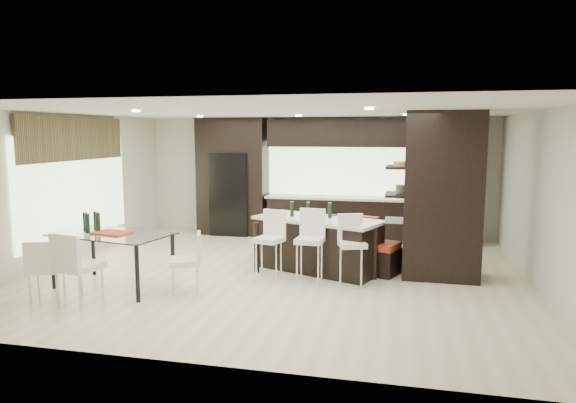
% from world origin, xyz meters
% --- Properties ---
extents(ground, '(8.00, 8.00, 0.00)m').
position_xyz_m(ground, '(0.00, 0.00, 0.00)').
color(ground, beige).
rests_on(ground, ground).
extents(back_wall, '(8.00, 0.02, 2.70)m').
position_xyz_m(back_wall, '(0.00, 3.50, 1.35)').
color(back_wall, beige).
rests_on(back_wall, ground).
extents(left_wall, '(0.02, 7.00, 2.70)m').
position_xyz_m(left_wall, '(-4.00, 0.00, 1.35)').
color(left_wall, beige).
rests_on(left_wall, ground).
extents(right_wall, '(0.02, 7.00, 2.70)m').
position_xyz_m(right_wall, '(4.00, 0.00, 1.35)').
color(right_wall, beige).
rests_on(right_wall, ground).
extents(ceiling, '(8.00, 7.00, 0.02)m').
position_xyz_m(ceiling, '(0.00, 0.00, 2.70)').
color(ceiling, white).
rests_on(ceiling, ground).
extents(window_left, '(0.04, 3.20, 1.90)m').
position_xyz_m(window_left, '(-3.96, 0.20, 1.35)').
color(window_left, '#B2D199').
rests_on(window_left, left_wall).
extents(window_back, '(3.40, 0.04, 1.20)m').
position_xyz_m(window_back, '(0.60, 3.46, 1.55)').
color(window_back, '#B2D199').
rests_on(window_back, back_wall).
extents(stone_accent, '(0.08, 3.00, 0.80)m').
position_xyz_m(stone_accent, '(-3.93, 0.20, 2.25)').
color(stone_accent, brown).
rests_on(stone_accent, left_wall).
extents(ceiling_spots, '(4.00, 3.00, 0.02)m').
position_xyz_m(ceiling_spots, '(0.00, 0.25, 2.68)').
color(ceiling_spots, white).
rests_on(ceiling_spots, ceiling).
extents(back_cabinetry, '(6.80, 0.68, 2.70)m').
position_xyz_m(back_cabinetry, '(0.50, 3.17, 1.35)').
color(back_cabinetry, black).
rests_on(back_cabinetry, ground).
extents(refrigerator, '(0.90, 0.68, 1.90)m').
position_xyz_m(refrigerator, '(-1.90, 3.12, 0.95)').
color(refrigerator, black).
rests_on(refrigerator, ground).
extents(partition_column, '(1.20, 0.80, 2.70)m').
position_xyz_m(partition_column, '(2.60, 0.40, 1.35)').
color(partition_column, black).
rests_on(partition_column, ground).
extents(kitchen_island, '(2.36, 1.67, 0.90)m').
position_xyz_m(kitchen_island, '(0.58, 0.38, 0.45)').
color(kitchen_island, black).
rests_on(kitchen_island, ground).
extents(stool_left, '(0.50, 0.50, 0.91)m').
position_xyz_m(stool_left, '(-0.09, -0.39, 0.45)').
color(stool_left, white).
rests_on(stool_left, ground).
extents(stool_mid, '(0.44, 0.44, 0.94)m').
position_xyz_m(stool_mid, '(0.58, -0.39, 0.47)').
color(stool_mid, white).
rests_on(stool_mid, ground).
extents(stool_right, '(0.50, 0.50, 0.89)m').
position_xyz_m(stool_right, '(1.24, -0.38, 0.44)').
color(stool_right, white).
rests_on(stool_right, ground).
extents(bench, '(1.52, 1.01, 0.54)m').
position_xyz_m(bench, '(1.24, 0.50, 0.27)').
color(bench, black).
rests_on(bench, ground).
extents(floor_vase, '(0.55, 0.55, 1.19)m').
position_xyz_m(floor_vase, '(2.30, 0.25, 0.59)').
color(floor_vase, '#4B5039').
rests_on(floor_vase, ground).
extents(dining_table, '(1.90, 1.29, 0.84)m').
position_xyz_m(dining_table, '(-2.30, -1.31, 0.42)').
color(dining_table, white).
rests_on(dining_table, ground).
extents(chair_near, '(0.61, 0.61, 0.95)m').
position_xyz_m(chair_near, '(-2.30, -2.14, 0.47)').
color(chair_near, white).
rests_on(chair_near, ground).
extents(chair_far, '(0.58, 0.58, 0.82)m').
position_xyz_m(chair_far, '(-2.85, -2.11, 0.41)').
color(chair_far, white).
rests_on(chair_far, ground).
extents(chair_end, '(0.58, 0.58, 0.83)m').
position_xyz_m(chair_end, '(-1.12, -1.31, 0.41)').
color(chair_end, white).
rests_on(chair_end, ground).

